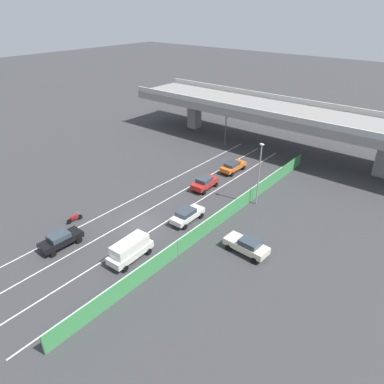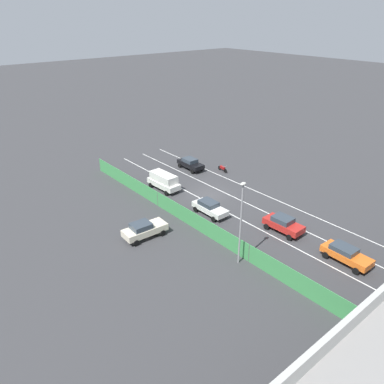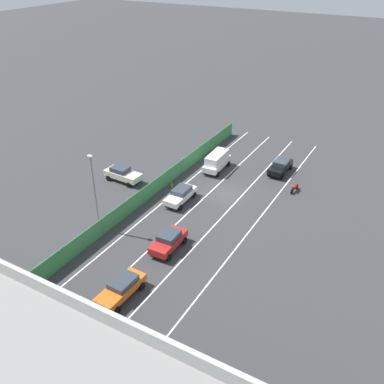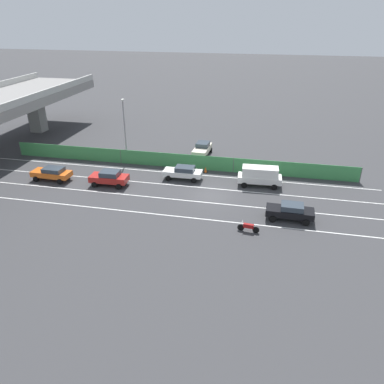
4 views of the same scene
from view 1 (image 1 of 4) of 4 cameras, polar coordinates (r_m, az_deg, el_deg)
The scene contains 17 objects.
ground_plane at distance 40.54m, azimuth -8.23°, elevation -5.31°, with size 300.00×300.00×0.00m, color #38383A.
lane_line_left_edge at distance 47.08m, azimuth -7.53°, elevation -0.12°, with size 0.14×47.35×0.01m, color silver.
lane_line_mid_left at distance 44.92m, azimuth -4.49°, elevation -1.45°, with size 0.14×47.35×0.01m, color silver.
lane_line_mid_right at distance 42.93m, azimuth -1.15°, elevation -2.89°, with size 0.14×47.35×0.01m, color silver.
lane_line_right_edge at distance 41.12m, azimuth 2.50°, elevation -4.46°, with size 0.14×47.35×0.01m, color silver.
elevated_overpass at distance 61.49m, azimuth 13.53°, elevation 12.35°, with size 54.84×11.17×7.74m.
green_fence at distance 39.79m, azimuth 4.53°, elevation -4.22°, with size 0.10×43.45×1.83m.
car_hatchback_white at distance 40.30m, azimuth -0.79°, elevation -3.71°, with size 1.95×4.45×1.57m.
car_sedan_red at distance 47.33m, azimuth 2.09°, elevation 1.56°, with size 2.13×4.26×1.68m.
car_sedan_black at distance 38.78m, azimuth -20.59°, elevation -7.21°, with size 2.04×4.42×1.61m.
car_taxi_orange at distance 52.63m, azimuth 6.69°, elevation 4.21°, with size 2.06×4.56×1.54m.
car_van_white at distance 35.04m, azimuth -10.03°, elevation -9.08°, with size 2.20×4.86×2.20m.
motorcycle at distance 42.67m, azimuth -18.56°, elevation -4.05°, with size 0.60×1.95×0.93m.
parked_sedan_cream at distance 35.91m, azimuth 8.94°, elevation -8.54°, with size 4.63×2.22×1.72m.
traffic_light at distance 60.49m, azimuth 6.79°, elevation 10.69°, with size 3.97×1.24×5.71m.
street_lamp at distance 42.66m, azimuth 10.90°, elevation 3.69°, with size 0.60×0.36×8.08m.
traffic_cone at distance 37.87m, azimuth 0.05°, elevation -7.05°, with size 0.47×0.47×0.73m.
Camera 1 is at (25.56, -22.15, 22.35)m, focal length 32.81 mm.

